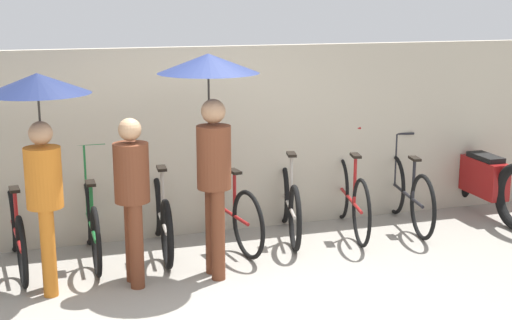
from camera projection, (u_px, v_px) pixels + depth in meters
The scene contains 13 objects.
ground_plane at pixel (242, 311), 6.04m from camera, with size 30.00×30.00×0.00m, color gray.
back_wall at pixel (184, 142), 7.85m from camera, with size 14.14×0.12×2.09m.
parked_bicycle_1 at pixel (16, 232), 6.97m from camera, with size 0.44×1.72×1.10m.
parked_bicycle_2 at pixel (91, 224), 7.20m from camera, with size 0.44×1.64×1.11m.
parked_bicycle_3 at pixel (161, 217), 7.45m from camera, with size 0.44×1.72×1.09m.
parked_bicycle_4 at pixel (228, 210), 7.65m from camera, with size 0.44×1.71×0.99m.
parked_bicycle_5 at pixel (289, 203), 7.92m from camera, with size 0.55×1.65×1.09m.
parked_bicycle_6 at pixel (350, 197), 8.07m from camera, with size 0.54×1.73×1.11m.
parked_bicycle_7 at pixel (407, 194), 8.27m from camera, with size 0.48×1.69×1.01m.
pedestrian_leading at pixel (40, 125), 6.20m from camera, with size 0.92×0.92×1.96m.
pedestrian_center at pixel (132, 190), 6.43m from camera, with size 0.32×0.32×1.56m.
pedestrian_trailing at pixel (211, 107), 6.54m from camera, with size 0.94×0.94×2.10m.
motorcycle at pixel (484, 181), 8.67m from camera, with size 0.58×2.09×0.96m.
Camera 1 is at (-1.61, -5.38, 2.59)m, focal length 50.00 mm.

